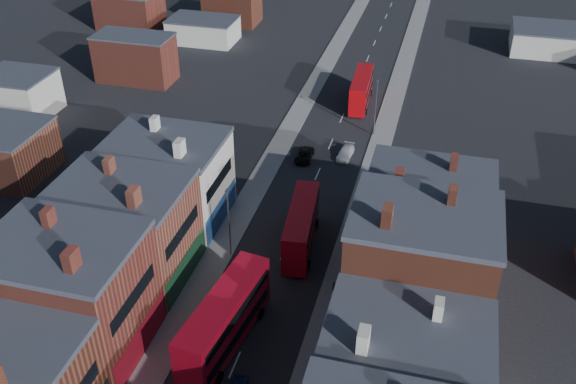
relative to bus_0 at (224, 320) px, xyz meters
The scene contains 10 objects.
pavement_west 32.43m from the bus_0, 98.91° to the left, with size 3.00×200.00×0.12m, color gray.
pavement_east 33.02m from the bus_0, 75.93° to the left, with size 3.00×200.00×0.12m, color gray.
lamp_post_2 12.60m from the bus_0, 107.26° to the left, with size 0.25×0.70×8.12m.
lamp_post_3 42.48m from the bus_0, 80.92° to the left, with size 0.25×0.70×8.12m.
bus_0 is the anchor object (origin of this frame).
bus_1 15.53m from the bus_0, 78.86° to the left, with size 3.65×11.23×4.76m.
bus_2 51.31m from the bus_0, 86.31° to the left, with size 3.04×10.65×4.55m.
car_2 33.13m from the bus_0, 91.75° to the left, with size 1.96×4.26×1.18m, color black.
car_3 35.30m from the bus_0, 83.38° to the left, with size 1.72×4.24×1.23m, color silver.
ped_3 11.80m from the bus_0, 47.07° to the left, with size 0.95×0.43×1.63m, color #534C47.
Camera 1 is at (14.04, -18.99, 42.22)m, focal length 40.00 mm.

